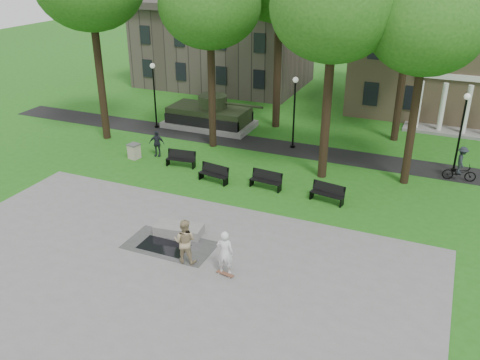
# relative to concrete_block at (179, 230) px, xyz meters

# --- Properties ---
(ground) EXTENTS (120.00, 120.00, 0.00)m
(ground) POSITION_rel_concrete_block_xyz_m (0.88, 0.51, -0.24)
(ground) COLOR #205C15
(ground) RESTS_ON ground
(plaza) EXTENTS (22.00, 16.00, 0.02)m
(plaza) POSITION_rel_concrete_block_xyz_m (0.88, -4.49, -0.23)
(plaza) COLOR gray
(plaza) RESTS_ON ground
(footpath) EXTENTS (44.00, 2.60, 0.01)m
(footpath) POSITION_rel_concrete_block_xyz_m (0.88, 12.51, -0.24)
(footpath) COLOR black
(footpath) RESTS_ON ground
(building_right) EXTENTS (17.00, 12.00, 8.60)m
(building_right) POSITION_rel_concrete_block_xyz_m (10.88, 26.51, 4.10)
(building_right) COLOR #9E8460
(building_right) RESTS_ON ground
(building_left) EXTENTS (15.00, 10.00, 7.20)m
(building_left) POSITION_rel_concrete_block_xyz_m (-10.12, 27.01, 3.35)
(building_left) COLOR #4C443D
(building_left) RESTS_ON ground
(tree_1) EXTENTS (6.20, 6.20, 11.63)m
(tree_1) POSITION_rel_concrete_block_xyz_m (-3.62, 11.01, 8.71)
(tree_1) COLOR black
(tree_1) RESTS_ON ground
(tree_2) EXTENTS (6.60, 6.60, 12.16)m
(tree_2) POSITION_rel_concrete_block_xyz_m (4.38, 9.01, 9.07)
(tree_2) COLOR black
(tree_2) RESTS_ON ground
(tree_3) EXTENTS (6.00, 6.00, 11.19)m
(tree_3) POSITION_rel_concrete_block_xyz_m (8.88, 10.01, 8.35)
(tree_3) COLOR black
(tree_3) RESTS_ON ground
(lamp_left) EXTENTS (0.36, 0.36, 4.73)m
(lamp_left) POSITION_rel_concrete_block_xyz_m (-9.12, 12.81, 2.55)
(lamp_left) COLOR black
(lamp_left) RESTS_ON ground
(lamp_mid) EXTENTS (0.36, 0.36, 4.73)m
(lamp_mid) POSITION_rel_concrete_block_xyz_m (1.38, 12.81, 2.55)
(lamp_mid) COLOR black
(lamp_mid) RESTS_ON ground
(lamp_right) EXTENTS (0.36, 0.36, 4.73)m
(lamp_right) POSITION_rel_concrete_block_xyz_m (11.38, 12.81, 2.55)
(lamp_right) COLOR black
(lamp_right) RESTS_ON ground
(tank_monument) EXTENTS (7.45, 3.40, 2.40)m
(tank_monument) POSITION_rel_concrete_block_xyz_m (-5.57, 14.51, 0.61)
(tank_monument) COLOR gray
(tank_monument) RESTS_ON ground
(puddle) EXTENTS (2.20, 1.20, 0.00)m
(puddle) POSITION_rel_concrete_block_xyz_m (-0.08, -1.24, -0.22)
(puddle) COLOR black
(puddle) RESTS_ON plaza
(concrete_block) EXTENTS (2.31, 1.28, 0.45)m
(concrete_block) POSITION_rel_concrete_block_xyz_m (0.00, 0.00, 0.00)
(concrete_block) COLOR gray
(concrete_block) RESTS_ON plaza
(skateboard) EXTENTS (0.80, 0.32, 0.07)m
(skateboard) POSITION_rel_concrete_block_xyz_m (3.33, -2.12, -0.19)
(skateboard) COLOR brown
(skateboard) RESTS_ON plaza
(skateboarder) EXTENTS (0.76, 0.55, 1.94)m
(skateboarder) POSITION_rel_concrete_block_xyz_m (3.27, -1.98, 0.74)
(skateboarder) COLOR silver
(skateboarder) RESTS_ON plaza
(friend_watching) EXTENTS (1.07, 0.89, 1.97)m
(friend_watching) POSITION_rel_concrete_block_xyz_m (1.38, -1.87, 0.76)
(friend_watching) COLOR tan
(friend_watching) RESTS_ON plaza
(pedestrian_walker) EXTENTS (1.05, 0.63, 1.68)m
(pedestrian_walker) POSITION_rel_concrete_block_xyz_m (-6.08, 7.99, 0.59)
(pedestrian_walker) COLOR #21232C
(pedestrian_walker) RESTS_ON ground
(cyclist) EXTENTS (1.87, 1.08, 2.03)m
(cyclist) POSITION_rel_concrete_block_xyz_m (11.69, 11.54, 0.59)
(cyclist) COLOR black
(cyclist) RESTS_ON ground
(park_bench_0) EXTENTS (1.84, 0.71, 1.00)m
(park_bench_0) POSITION_rel_concrete_block_xyz_m (-3.85, 7.13, 0.28)
(park_bench_0) COLOR black
(park_bench_0) RESTS_ON ground
(park_bench_1) EXTENTS (1.85, 0.81, 1.00)m
(park_bench_1) POSITION_rel_concrete_block_xyz_m (-1.06, 5.90, 0.28)
(park_bench_1) COLOR black
(park_bench_1) RESTS_ON ground
(park_bench_2) EXTENTS (1.83, 0.68, 1.00)m
(park_bench_2) POSITION_rel_concrete_block_xyz_m (1.96, 6.25, 0.28)
(park_bench_2) COLOR black
(park_bench_2) RESTS_ON ground
(park_bench_3) EXTENTS (1.85, 0.82, 1.00)m
(park_bench_3) POSITION_rel_concrete_block_xyz_m (5.46, 5.97, 0.28)
(park_bench_3) COLOR black
(park_bench_3) RESTS_ON ground
(trash_bin) EXTENTS (0.77, 0.77, 0.96)m
(trash_bin) POSITION_rel_concrete_block_xyz_m (-7.19, 7.06, 0.24)
(trash_bin) COLOR #BFB29E
(trash_bin) RESTS_ON ground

